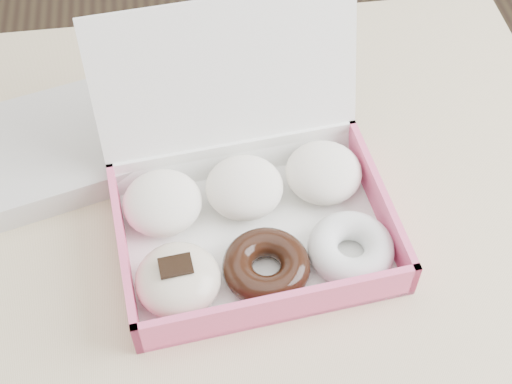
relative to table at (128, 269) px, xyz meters
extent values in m
cube|color=tan|center=(0.00, 0.00, 0.06)|extent=(1.20, 0.80, 0.04)
cylinder|color=tan|center=(0.55, 0.35, -0.32)|extent=(0.05, 0.05, 0.71)
cube|color=white|center=(0.16, -0.03, 0.08)|extent=(0.34, 0.26, 0.01)
cube|color=#F05888|center=(0.17, -0.14, 0.10)|extent=(0.31, 0.04, 0.05)
cube|color=white|center=(0.15, 0.08, 0.10)|extent=(0.31, 0.04, 0.05)
cube|color=#F05888|center=(0.01, -0.04, 0.10)|extent=(0.03, 0.23, 0.05)
cube|color=#F05888|center=(0.31, -0.01, 0.10)|extent=(0.03, 0.23, 0.05)
cube|color=white|center=(0.15, 0.10, 0.19)|extent=(0.32, 0.10, 0.22)
ellipsoid|color=white|center=(0.06, 0.01, 0.11)|extent=(0.10, 0.10, 0.05)
ellipsoid|color=white|center=(0.16, 0.03, 0.11)|extent=(0.10, 0.10, 0.05)
ellipsoid|color=white|center=(0.25, 0.04, 0.11)|extent=(0.10, 0.10, 0.05)
ellipsoid|color=beige|center=(0.07, -0.09, 0.11)|extent=(0.10, 0.10, 0.05)
cube|color=black|center=(0.07, -0.09, 0.14)|extent=(0.04, 0.03, 0.00)
torus|color=black|center=(0.17, -0.08, 0.10)|extent=(0.11, 0.11, 0.03)
torus|color=white|center=(0.27, -0.07, 0.10)|extent=(0.11, 0.11, 0.03)
cube|color=silver|center=(-0.07, 0.14, 0.10)|extent=(0.27, 0.24, 0.04)
camera|label=1|loc=(0.10, -0.51, 0.78)|focal=50.00mm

